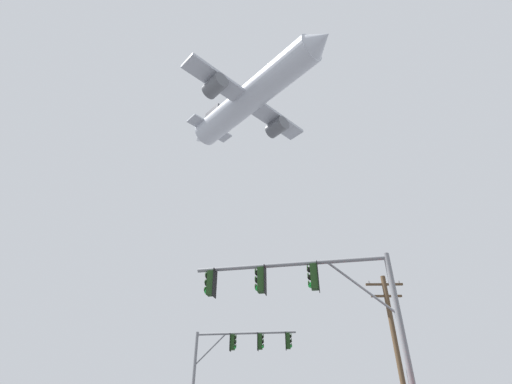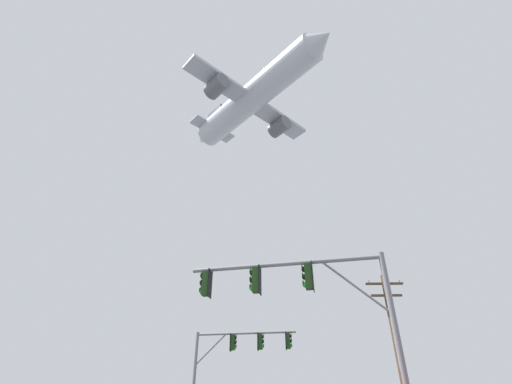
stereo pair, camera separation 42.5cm
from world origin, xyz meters
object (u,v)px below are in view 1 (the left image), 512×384
object	(u,v)px
utility_pole	(395,343)
airplane	(251,97)
signal_pole_far	(236,352)
signal_pole_near	(309,295)

from	to	relation	value
utility_pole	airplane	xyz separation A→B (m)	(-8.82, 19.22, 39.54)
signal_pole_far	airplane	world-z (taller)	airplane
signal_pole_near	signal_pole_far	distance (m)	12.05
signal_pole_far	airplane	xyz separation A→B (m)	(0.15, 16.47, 39.57)
signal_pole_near	signal_pole_far	world-z (taller)	signal_pole_near
signal_pole_far	utility_pole	world-z (taller)	utility_pole
utility_pole	airplane	bearing A→B (deg)	114.65
utility_pole	airplane	world-z (taller)	airplane
signal_pole_near	utility_pole	size ratio (longest dim) A/B	0.85
signal_pole_near	signal_pole_far	bearing A→B (deg)	105.88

